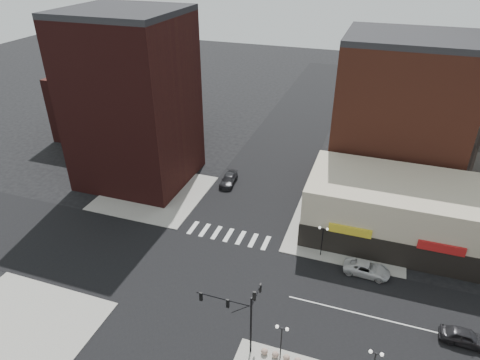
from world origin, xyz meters
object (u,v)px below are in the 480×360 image
(street_lamp_se_b, at_px, (375,360))
(street_lamp_ne, at_px, (323,234))
(street_lamp_se_a, at_px, (282,334))
(white_suv, at_px, (367,269))
(traffic_signal, at_px, (242,309))
(dark_sedan_east, at_px, (465,337))
(dark_sedan_north, at_px, (229,180))

(street_lamp_se_b, height_order, street_lamp_ne, same)
(street_lamp_se_b, xyz_separation_m, street_lamp_ne, (-7.00, 16.00, 0.00))
(street_lamp_se_a, height_order, white_suv, street_lamp_se_a)
(street_lamp_se_a, relative_size, white_suv, 0.79)
(street_lamp_ne, relative_size, white_suv, 0.79)
(traffic_signal, bearing_deg, dark_sedan_east, 20.27)
(street_lamp_se_b, distance_m, dark_sedan_north, 37.47)
(street_lamp_se_b, bearing_deg, traffic_signal, 179.18)
(street_lamp_se_b, height_order, dark_sedan_north, street_lamp_se_b)
(street_lamp_se_b, relative_size, street_lamp_ne, 1.00)
(street_lamp_se_a, bearing_deg, street_lamp_ne, 86.42)
(street_lamp_se_a, distance_m, white_suv, 16.12)
(traffic_signal, bearing_deg, street_lamp_se_a, -2.57)
(white_suv, xyz_separation_m, dark_sedan_east, (9.69, -6.94, 0.05))
(street_lamp_ne, xyz_separation_m, dark_sedan_east, (15.25, -8.44, -2.51))
(street_lamp_ne, height_order, dark_sedan_north, street_lamp_ne)
(white_suv, xyz_separation_m, dark_sedan_north, (-22.33, 14.35, 0.01))
(street_lamp_se_b, xyz_separation_m, white_suv, (-1.44, 14.50, -2.56))
(dark_sedan_north, bearing_deg, dark_sedan_east, -38.47)
(street_lamp_se_a, xyz_separation_m, dark_sedan_north, (-15.76, 28.85, -2.55))
(street_lamp_se_b, height_order, white_suv, street_lamp_se_b)
(street_lamp_se_b, relative_size, white_suv, 0.79)
(street_lamp_se_b, height_order, dark_sedan_east, street_lamp_se_b)
(traffic_signal, relative_size, dark_sedan_east, 1.69)
(street_lamp_se_a, height_order, street_lamp_ne, same)
(traffic_signal, xyz_separation_m, street_lamp_ne, (4.76, 15.83, -1.67))
(street_lamp_se_a, relative_size, street_lamp_ne, 1.00)
(dark_sedan_east, relative_size, dark_sedan_north, 0.90)
(street_lamp_ne, bearing_deg, dark_sedan_north, 142.52)
(white_suv, distance_m, dark_sedan_east, 11.92)
(traffic_signal, distance_m, white_suv, 18.16)
(traffic_signal, relative_size, street_lamp_se_b, 1.87)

